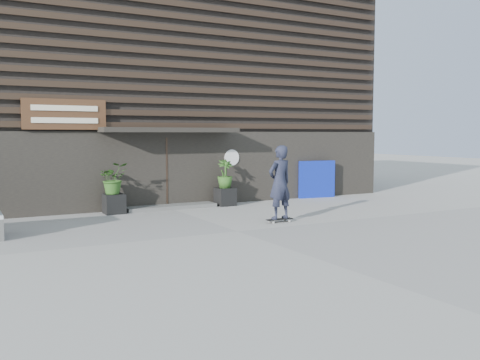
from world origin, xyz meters
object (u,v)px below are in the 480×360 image
planter_pot_right (225,197)px  skateboarder (280,182)px  blue_tarp (317,179)px  planter_pot_left (114,204)px

planter_pot_right → skateboarder: (-0.23, -3.76, 0.80)m
planter_pot_right → blue_tarp: bearing=4.2°
planter_pot_left → skateboarder: 5.25m
planter_pot_right → blue_tarp: 4.10m
skateboarder → blue_tarp: bearing=43.3°
planter_pot_left → blue_tarp: (7.87, 0.30, 0.40)m
planter_pot_right → blue_tarp: blue_tarp is taller
planter_pot_left → blue_tarp: size_ratio=0.40×
planter_pot_left → blue_tarp: blue_tarp is taller
blue_tarp → skateboarder: (-4.30, -4.06, 0.40)m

